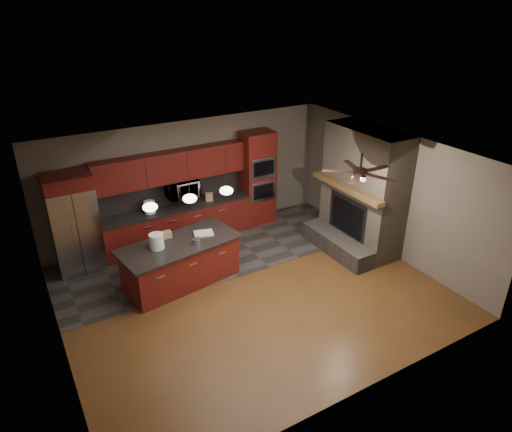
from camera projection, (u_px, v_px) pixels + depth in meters
ground at (252, 292)px, 9.06m from camera, size 7.00×7.00×0.00m
ceiling at (251, 157)px, 7.84m from camera, size 7.00×6.00×0.02m
back_wall at (189, 179)px, 10.79m from camera, size 7.00×0.02×2.80m
right_wall at (390, 193)px, 10.03m from camera, size 0.02×6.00×2.80m
left_wall at (50, 283)px, 6.87m from camera, size 0.02×6.00×2.80m
slate_tile_patch at (213, 252)px, 10.46m from camera, size 7.00×2.40×0.01m
fireplace_column at (361, 195)px, 10.18m from camera, size 1.30×2.10×2.80m
back_cabinetry at (176, 206)px, 10.60m from camera, size 3.59×0.64×2.20m
oven_tower at (257, 178)px, 11.41m from camera, size 0.80×0.63×2.38m
microwave at (182, 189)px, 10.51m from camera, size 0.73×0.41×0.50m
refrigerator at (74, 223)px, 9.40m from camera, size 0.93×0.75×2.16m
kitchen_island at (181, 262)px, 9.18m from camera, size 2.52×1.43×0.92m
white_bucket at (157, 241)px, 8.73m from camera, size 0.30×0.30×0.30m
paint_can at (197, 241)px, 8.93m from camera, size 0.20×0.20×0.10m
paint_tray at (203, 233)px, 9.30m from camera, size 0.45×0.36×0.04m
cardboard_box at (166, 235)px, 9.15m from camera, size 0.21×0.15×0.13m
counter_bucket at (150, 207)px, 10.22m from camera, size 0.32×0.32×0.28m
counter_box at (209, 197)px, 10.85m from camera, size 0.21×0.19×0.19m
pendant_left at (150, 207)px, 8.01m from camera, size 0.26×0.26×0.92m
pendant_center at (190, 198)px, 8.34m from camera, size 0.26×0.26×0.92m
pendant_right at (226, 190)px, 8.68m from camera, size 0.26×0.26×0.92m
ceiling_fan at (360, 172)px, 8.18m from camera, size 1.27×1.33×0.41m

